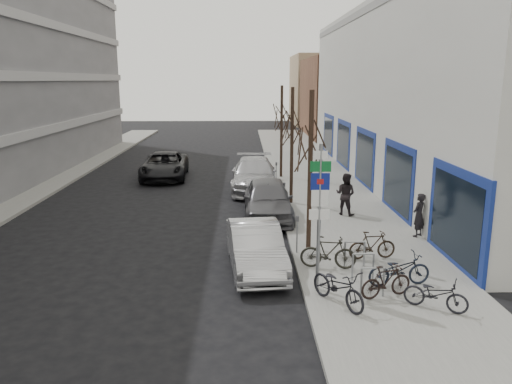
{
  "coord_description": "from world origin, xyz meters",
  "views": [
    {
      "loc": [
        0.4,
        -12.83,
        5.81
      ],
      "look_at": [
        0.81,
        4.07,
        2.0
      ],
      "focal_mm": 35.0,
      "sensor_mm": 36.0,
      "label": 1
    }
  ],
  "objects_px": {
    "tree_far": "(282,110)",
    "lane_car": "(165,166)",
    "meter_back": "(276,171)",
    "bike_far_inner": "(372,245)",
    "highway_sign_pole": "(319,209)",
    "parked_car_front": "(256,247)",
    "bike_near_left": "(338,284)",
    "tree_mid": "(292,118)",
    "parked_car_mid": "(268,199)",
    "tree_near": "(311,133)",
    "pedestrian_far": "(345,194)",
    "pedestrian_near": "(419,215)",
    "bike_near_right": "(386,281)",
    "bike_far_curb": "(436,291)",
    "meter_front": "(297,231)",
    "meter_mid": "(284,194)",
    "bike_rack": "(363,264)",
    "bike_mid_inner": "(328,252)",
    "parked_car_back": "(254,175)"
  },
  "relations": [
    {
      "from": "bike_near_left",
      "to": "parked_car_front",
      "type": "distance_m",
      "value": 3.53
    },
    {
      "from": "bike_rack",
      "to": "meter_mid",
      "type": "height_order",
      "value": "meter_mid"
    },
    {
      "from": "bike_far_inner",
      "to": "parked_car_front",
      "type": "distance_m",
      "value": 3.8
    },
    {
      "from": "bike_near_right",
      "to": "tree_mid",
      "type": "bearing_deg",
      "value": -9.57
    },
    {
      "from": "meter_front",
      "to": "bike_far_inner",
      "type": "bearing_deg",
      "value": -15.33
    },
    {
      "from": "tree_mid",
      "to": "parked_car_mid",
      "type": "distance_m",
      "value": 4.13
    },
    {
      "from": "meter_front",
      "to": "pedestrian_near",
      "type": "xyz_separation_m",
      "value": [
        4.65,
        1.67,
        0.05
      ]
    },
    {
      "from": "meter_front",
      "to": "meter_mid",
      "type": "distance_m",
      "value": 5.5
    },
    {
      "from": "tree_far",
      "to": "highway_sign_pole",
      "type": "bearing_deg",
      "value": -90.69
    },
    {
      "from": "meter_back",
      "to": "pedestrian_far",
      "type": "relative_size",
      "value": 0.69
    },
    {
      "from": "bike_far_inner",
      "to": "meter_back",
      "type": "bearing_deg",
      "value": 5.0
    },
    {
      "from": "tree_mid",
      "to": "lane_car",
      "type": "bearing_deg",
      "value": 135.6
    },
    {
      "from": "highway_sign_pole",
      "to": "meter_mid",
      "type": "bearing_deg",
      "value": 91.68
    },
    {
      "from": "tree_near",
      "to": "bike_near_right",
      "type": "relative_size",
      "value": 3.62
    },
    {
      "from": "bike_near_right",
      "to": "bike_far_curb",
      "type": "bearing_deg",
      "value": -143.18
    },
    {
      "from": "tree_mid",
      "to": "bike_far_inner",
      "type": "relative_size",
      "value": 3.52
    },
    {
      "from": "tree_near",
      "to": "pedestrian_far",
      "type": "xyz_separation_m",
      "value": [
        2.11,
        4.28,
        -3.04
      ]
    },
    {
      "from": "bike_far_inner",
      "to": "bike_rack",
      "type": "bearing_deg",
      "value": 151.37
    },
    {
      "from": "tree_near",
      "to": "pedestrian_far",
      "type": "height_order",
      "value": "tree_near"
    },
    {
      "from": "tree_far",
      "to": "lane_car",
      "type": "distance_m",
      "value": 7.74
    },
    {
      "from": "meter_back",
      "to": "bike_mid_inner",
      "type": "distance_m",
      "value": 12.46
    },
    {
      "from": "highway_sign_pole",
      "to": "pedestrian_near",
      "type": "height_order",
      "value": "highway_sign_pole"
    },
    {
      "from": "parked_car_back",
      "to": "pedestrian_far",
      "type": "xyz_separation_m",
      "value": [
        3.78,
        -5.64,
        0.22
      ]
    },
    {
      "from": "highway_sign_pole",
      "to": "bike_near_left",
      "type": "relative_size",
      "value": 2.21
    },
    {
      "from": "bike_near_right",
      "to": "tree_far",
      "type": "bearing_deg",
      "value": -12.73
    },
    {
      "from": "tree_near",
      "to": "pedestrian_near",
      "type": "bearing_deg",
      "value": 15.61
    },
    {
      "from": "meter_back",
      "to": "bike_far_inner",
      "type": "height_order",
      "value": "meter_back"
    },
    {
      "from": "bike_near_left",
      "to": "bike_mid_inner",
      "type": "height_order",
      "value": "bike_near_left"
    },
    {
      "from": "bike_rack",
      "to": "pedestrian_far",
      "type": "height_order",
      "value": "pedestrian_far"
    },
    {
      "from": "parked_car_mid",
      "to": "pedestrian_far",
      "type": "xyz_separation_m",
      "value": [
        3.31,
        0.03,
        0.21
      ]
    },
    {
      "from": "tree_mid",
      "to": "meter_back",
      "type": "relative_size",
      "value": 4.33
    },
    {
      "from": "meter_front",
      "to": "lane_car",
      "type": "bearing_deg",
      "value": 115.28
    },
    {
      "from": "tree_far",
      "to": "parked_car_mid",
      "type": "bearing_deg",
      "value": -97.8
    },
    {
      "from": "bike_far_curb",
      "to": "pedestrian_near",
      "type": "height_order",
      "value": "pedestrian_near"
    },
    {
      "from": "parked_car_front",
      "to": "parked_car_mid",
      "type": "xyz_separation_m",
      "value": [
        0.66,
        5.85,
        0.13
      ]
    },
    {
      "from": "meter_mid",
      "to": "bike_far_curb",
      "type": "relative_size",
      "value": 0.8
    },
    {
      "from": "bike_far_inner",
      "to": "parked_car_mid",
      "type": "bearing_deg",
      "value": 23.53
    },
    {
      "from": "parked_car_front",
      "to": "tree_far",
      "type": "bearing_deg",
      "value": 76.96
    },
    {
      "from": "tree_mid",
      "to": "parked_car_front",
      "type": "distance_m",
      "value": 8.97
    },
    {
      "from": "parked_car_front",
      "to": "tree_mid",
      "type": "bearing_deg",
      "value": 71.3
    },
    {
      "from": "highway_sign_pole",
      "to": "lane_car",
      "type": "xyz_separation_m",
      "value": [
        -6.78,
        16.85,
        -1.68
      ]
    },
    {
      "from": "lane_car",
      "to": "bike_far_inner",
      "type": "bearing_deg",
      "value": -61.29
    },
    {
      "from": "tree_mid",
      "to": "pedestrian_far",
      "type": "relative_size",
      "value": 3.0
    },
    {
      "from": "bike_near_left",
      "to": "parked_car_back",
      "type": "relative_size",
      "value": 0.33
    },
    {
      "from": "pedestrian_far",
      "to": "parked_car_back",
      "type": "bearing_deg",
      "value": -21.9
    },
    {
      "from": "parked_car_front",
      "to": "bike_near_left",
      "type": "bearing_deg",
      "value": -60.28
    },
    {
      "from": "bike_near_left",
      "to": "bike_near_right",
      "type": "height_order",
      "value": "bike_near_left"
    },
    {
      "from": "highway_sign_pole",
      "to": "parked_car_back",
      "type": "xyz_separation_m",
      "value": [
        -1.47,
        13.43,
        -1.61
      ]
    },
    {
      "from": "tree_mid",
      "to": "bike_far_inner",
      "type": "distance_m",
      "value": 8.62
    },
    {
      "from": "bike_near_left",
      "to": "pedestrian_near",
      "type": "distance_m",
      "value": 6.93
    }
  ]
}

